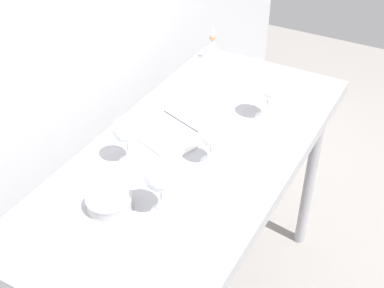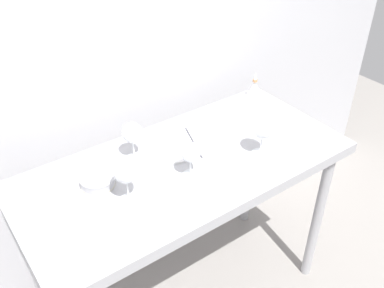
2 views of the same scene
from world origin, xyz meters
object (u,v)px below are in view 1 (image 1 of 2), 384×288
wine_glass_near_left (160,176)px  tasting_sheet_upper (205,85)px  wine_glass_near_center (211,135)px  wine_glass_near_right (269,88)px  open_notebook (186,125)px  wine_glass_far_left (126,131)px  tasting_bowl (109,201)px  decanter_funnel (212,49)px

wine_glass_near_left → tasting_sheet_upper: (0.69, 0.23, -0.13)m
wine_glass_near_center → wine_glass_near_right: size_ratio=0.87×
wine_glass_near_left → open_notebook: size_ratio=0.45×
tasting_sheet_upper → wine_glass_near_center: bearing=170.6°
wine_glass_near_center → wine_glass_far_left: bearing=118.5°
wine_glass_near_right → tasting_bowl: wine_glass_near_right is taller
decanter_funnel → wine_glass_near_center: bearing=-153.1°
wine_glass_near_right → decanter_funnel: bearing=51.1°
wine_glass_near_left → tasting_bowl: wine_glass_near_left is taller
tasting_bowl → decanter_funnel: size_ratio=0.92×
wine_glass_near_left → decanter_funnel: 0.95m
wine_glass_near_left → tasting_sheet_upper: 0.74m
wine_glass_near_left → wine_glass_far_left: 0.26m
wine_glass_near_left → wine_glass_near_right: size_ratio=1.07×
wine_glass_far_left → wine_glass_near_right: 0.53m
tasting_bowl → tasting_sheet_upper: bearing=6.5°
decanter_funnel → wine_glass_near_right: bearing=-128.9°
wine_glass_near_left → wine_glass_far_left: wine_glass_near_left is taller
tasting_bowl → wine_glass_near_center: bearing=-26.0°
open_notebook → tasting_bowl: tasting_bowl is taller
wine_glass_near_center → tasting_bowl: (-0.33, 0.16, -0.08)m
wine_glass_near_left → tasting_sheet_upper: bearing=18.2°
open_notebook → tasting_bowl: size_ratio=3.02×
wine_glass_near_center → tasting_sheet_upper: bearing=30.1°
tasting_bowl → wine_glass_near_left: bearing=-68.8°
tasting_sheet_upper → tasting_bowl: bearing=146.9°
wine_glass_near_right → tasting_bowl: size_ratio=1.28×
wine_glass_near_center → tasting_bowl: bearing=154.0°
wine_glass_near_center → wine_glass_near_left: (-0.27, 0.02, 0.03)m
wine_glass_far_left → tasting_bowl: bearing=-160.3°
wine_glass_near_center → open_notebook: size_ratio=0.37×
tasting_bowl → decanter_funnel: bearing=9.5°
wine_glass_near_left → tasting_bowl: 0.19m
wine_glass_far_left → open_notebook: 0.29m
wine_glass_far_left → open_notebook: wine_glass_far_left is taller
wine_glass_near_center → wine_glass_near_left: bearing=176.5°
wine_glass_near_left → wine_glass_near_right: (0.60, -0.07, -0.01)m
open_notebook → decanter_funnel: (0.49, 0.15, 0.05)m
wine_glass_near_left → wine_glass_far_left: (0.15, 0.21, -0.01)m
wine_glass_near_right → open_notebook: wine_glass_near_right is taller
open_notebook → wine_glass_far_left: bearing=-175.2°
wine_glass_far_left → decanter_funnel: size_ratio=1.13×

